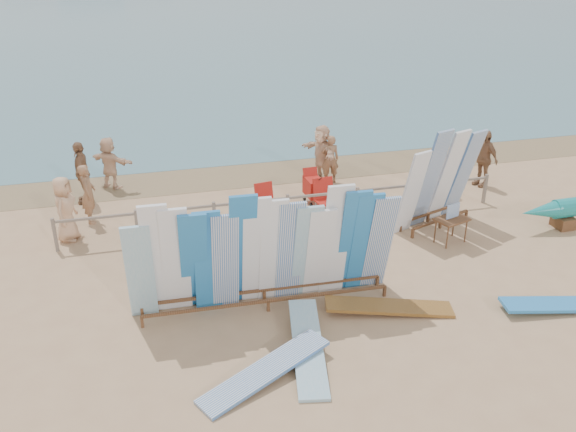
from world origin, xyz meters
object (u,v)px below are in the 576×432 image
object	(u,v)px
beachgoer_1	(88,194)
flat_board_b	(308,353)
beach_chair_right	(326,203)
stroller	(313,191)
beachgoer_8	(439,167)
beachgoer_7	(330,159)
main_surfboard_rack	(265,254)
beachgoer_extra_1	(82,172)
side_surfboard_rack	(439,181)
flat_board_e	(265,378)
beachgoer_11	(109,163)
beachgoer_5	(321,153)
flat_board_d	(563,309)
beachgoer_10	(484,158)
beachgoer_0	(65,209)
vendor_table	(451,230)
beach_chair_left	(267,205)
flat_board_c	(389,311)

from	to	relation	value
beachgoer_1	flat_board_b	bearing A→B (deg)	-147.54
beach_chair_right	stroller	xyz separation A→B (m)	(-0.18, 0.66, 0.13)
beachgoer_8	beachgoer_7	distance (m)	3.36
main_surfboard_rack	stroller	bearing A→B (deg)	64.47
main_surfboard_rack	beachgoer_extra_1	world-z (taller)	main_surfboard_rack
side_surfboard_rack	beach_chair_right	size ratio (longest dim) A/B	2.94
flat_board_e	beachgoer_extra_1	xyz separation A→B (m)	(-3.44, 9.07, 0.93)
beachgoer_11	beachgoer_5	bearing A→B (deg)	-148.29
beachgoer_5	beachgoer_8	world-z (taller)	beachgoer_5
flat_board_d	flat_board_b	bearing A→B (deg)	99.78
flat_board_e	beach_chair_right	xyz separation A→B (m)	(3.25, 6.59, 0.28)
flat_board_d	stroller	distance (m)	7.58
beachgoer_10	beachgoer_0	size ratio (longest dim) A/B	1.04
main_surfboard_rack	vendor_table	size ratio (longest dim) A/B	5.19
beachgoer_11	beachgoer_1	world-z (taller)	beachgoer_1
vendor_table	flat_board_b	size ratio (longest dim) A/B	0.40
flat_board_e	beachgoer_10	xyz separation A→B (m)	(8.63, 7.32, 0.90)
beachgoer_1	beachgoer_0	bearing A→B (deg)	153.91
main_surfboard_rack	stroller	xyz separation A→B (m)	(2.53, 4.95, -0.84)
flat_board_d	beachgoer_5	xyz separation A→B (m)	(-2.78, 8.45, 0.91)
beachgoer_10	stroller	bearing A→B (deg)	-106.23
flat_board_e	beachgoer_1	bearing A→B (deg)	176.63
stroller	beachgoer_11	size ratio (longest dim) A/B	0.63
beachgoer_8	beach_chair_right	bearing A→B (deg)	-22.42
vendor_table	beachgoer_0	world-z (taller)	beachgoer_0
vendor_table	beachgoer_1	bearing A→B (deg)	139.57
beachgoer_11	beach_chair_left	bearing A→B (deg)	-175.56
stroller	beachgoer_0	size ratio (longest dim) A/B	0.59
beach_chair_right	beachgoer_1	world-z (taller)	beachgoer_1
main_surfboard_rack	beachgoer_0	bearing A→B (deg)	136.28
beachgoer_10	vendor_table	bearing A→B (deg)	-57.51
main_surfboard_rack	beach_chair_right	xyz separation A→B (m)	(2.71, 4.29, -0.97)
beachgoer_1	vendor_table	bearing A→B (deg)	-109.79
beach_chair_left	beachgoer_1	world-z (taller)	beachgoer_1
flat_board_c	beachgoer_8	xyz separation A→B (m)	(4.03, 5.76, 0.81)
main_surfboard_rack	flat_board_b	distance (m)	2.24
stroller	beachgoer_10	size ratio (longest dim) A/B	0.57
beach_chair_left	side_surfboard_rack	bearing A→B (deg)	-33.84
beachgoer_0	beachgoer_1	bearing A→B (deg)	-10.51
beach_chair_left	beachgoer_10	world-z (taller)	beachgoer_10
beachgoer_7	flat_board_d	bearing A→B (deg)	115.46
main_surfboard_rack	flat_board_c	bearing A→B (deg)	-18.10
flat_board_b	flat_board_c	world-z (taller)	flat_board_b
beachgoer_5	beachgoer_10	bearing A→B (deg)	54.89
flat_board_b	stroller	xyz separation A→B (m)	(2.13, 6.76, 0.41)
beachgoer_1	side_surfboard_rack	bearing A→B (deg)	-103.81
beach_chair_left	main_surfboard_rack	bearing A→B (deg)	-112.63
beachgoer_8	beachgoer_extra_1	bearing A→B (deg)	-41.57
beach_chair_left	beachgoer_0	world-z (taller)	beachgoer_0
flat_board_d	beachgoer_extra_1	bearing A→B (deg)	58.77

